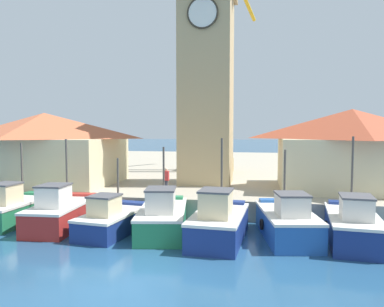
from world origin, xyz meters
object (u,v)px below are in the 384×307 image
object	(u,v)px
port_crane_near	(223,91)
fishing_boat_left_outer	(62,212)
fishing_boat_mid_right	(287,222)
warehouse_left	(45,147)
warehouse_right	(351,148)
fishing_boat_left_inner	(112,219)
dock_worker_near_tower	(166,181)
fishing_boat_center	(219,223)
fishing_boat_mid_left	(162,217)
fishing_boat_right_inner	(353,225)
fishing_boat_far_left	(15,209)
port_crane_far	(194,99)
clock_tower	(207,65)

from	to	relation	value
port_crane_near	fishing_boat_left_outer	bearing A→B (deg)	-111.65
fishing_boat_mid_right	warehouse_left	world-z (taller)	warehouse_left
warehouse_left	warehouse_right	xyz separation A→B (m)	(20.75, 1.05, 0.07)
fishing_boat_left_inner	port_crane_near	size ratio (longest dim) A/B	0.23
fishing_boat_mid_right	warehouse_left	bearing A→B (deg)	157.03
fishing_boat_left_inner	warehouse_left	world-z (taller)	warehouse_left
fishing_boat_mid_right	dock_worker_near_tower	size ratio (longest dim) A/B	3.18
warehouse_left	dock_worker_near_tower	xyz separation A→B (m)	(9.65, -3.06, -1.70)
fishing_boat_center	fishing_boat_mid_left	bearing A→B (deg)	164.62
fishing_boat_mid_right	fishing_boat_right_inner	size ratio (longest dim) A/B	0.99
fishing_boat_left_inner	warehouse_left	bearing A→B (deg)	137.30
fishing_boat_left_inner	fishing_boat_center	bearing A→B (deg)	-2.98
fishing_boat_left_inner	warehouse_right	bearing A→B (deg)	34.17
fishing_boat_far_left	warehouse_right	bearing A→B (deg)	22.73
fishing_boat_left_inner	port_crane_far	world-z (taller)	port_crane_far
fishing_boat_left_inner	clock_tower	size ratio (longest dim) A/B	0.26
port_crane_near	fishing_boat_far_left	bearing A→B (deg)	-120.62
fishing_boat_center	clock_tower	distance (m)	13.10
warehouse_right	warehouse_left	bearing A→B (deg)	-177.11
clock_tower	port_crane_near	xyz separation A→B (m)	(0.44, 7.22, -1.05)
warehouse_right	port_crane_near	bearing A→B (deg)	137.98
fishing_boat_right_inner	dock_worker_near_tower	world-z (taller)	fishing_boat_right_inner
warehouse_left	clock_tower	bearing A→B (deg)	9.82
warehouse_right	fishing_boat_mid_right	bearing A→B (deg)	-119.16
warehouse_left	port_crane_far	bearing A→B (deg)	49.01
fishing_boat_far_left	fishing_boat_mid_right	world-z (taller)	fishing_boat_far_left
fishing_boat_mid_left	fishing_boat_mid_right	xyz separation A→B (m)	(5.82, 0.10, 0.01)
fishing_boat_center	port_crane_far	distance (m)	19.81
fishing_boat_far_left	clock_tower	bearing A→B (deg)	43.93
fishing_boat_center	warehouse_right	size ratio (longest dim) A/B	0.54
port_crane_near	port_crane_far	xyz separation A→B (m)	(-2.81, 1.08, -0.58)
fishing_boat_right_inner	port_crane_near	world-z (taller)	port_crane_near
fishing_boat_left_inner	fishing_boat_mid_left	bearing A→B (deg)	12.10
fishing_boat_right_inner	dock_worker_near_tower	bearing A→B (deg)	157.24
clock_tower	fishing_boat_left_outer	bearing A→B (deg)	-123.66
fishing_boat_right_inner	dock_worker_near_tower	size ratio (longest dim) A/B	3.22
fishing_boat_left_inner	fishing_boat_far_left	bearing A→B (deg)	171.62
fishing_boat_center	dock_worker_near_tower	xyz separation A→B (m)	(-3.64, 4.72, 1.13)
fishing_boat_far_left	port_crane_far	world-z (taller)	port_crane_far
fishing_boat_mid_right	warehouse_right	distance (m)	9.58
clock_tower	warehouse_left	distance (m)	12.80
fishing_boat_right_inner	port_crane_near	bearing A→B (deg)	114.44
fishing_boat_left_outer	clock_tower	distance (m)	13.84
warehouse_left	dock_worker_near_tower	bearing A→B (deg)	-17.62
fishing_boat_mid_left	fishing_boat_right_inner	world-z (taller)	fishing_boat_right_inner
dock_worker_near_tower	warehouse_left	bearing A→B (deg)	162.38
fishing_boat_left_outer	fishing_boat_mid_right	xyz separation A→B (m)	(11.04, 0.18, -0.01)
warehouse_right	port_crane_near	world-z (taller)	port_crane_near
fishing_boat_far_left	clock_tower	world-z (taller)	clock_tower
fishing_boat_left_inner	port_crane_far	bearing A→B (deg)	87.49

